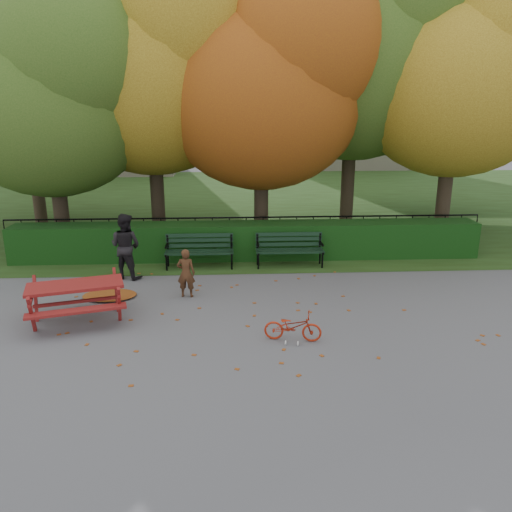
{
  "coord_description": "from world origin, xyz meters",
  "views": [
    {
      "loc": [
        -0.48,
        -9.1,
        4.05
      ],
      "look_at": [
        0.07,
        1.25,
        1.0
      ],
      "focal_mm": 35.0,
      "sensor_mm": 36.0,
      "label": 1
    }
  ],
  "objects_px": {
    "bicycle": "(293,326)",
    "tree_b": "(161,62)",
    "tree_f": "(30,59)",
    "picnic_table": "(76,292)",
    "tree_a": "(57,92)",
    "child": "(186,273)",
    "tree_c": "(274,81)",
    "bench_left": "(199,248)",
    "tree_g": "(470,72)",
    "adult": "(126,246)",
    "tree_e": "(472,72)",
    "tree_d": "(369,44)",
    "bench_right": "(289,247)"
  },
  "relations": [
    {
      "from": "tree_a",
      "to": "tree_e",
      "type": "relative_size",
      "value": 0.92
    },
    {
      "from": "bench_right",
      "to": "tree_f",
      "type": "bearing_deg",
      "value": 146.08
    },
    {
      "from": "bench_left",
      "to": "bench_right",
      "type": "relative_size",
      "value": 1.0
    },
    {
      "from": "tree_f",
      "to": "child",
      "type": "distance_m",
      "value": 10.87
    },
    {
      "from": "tree_e",
      "to": "bicycle",
      "type": "xyz_separation_m",
      "value": [
        -5.89,
        -6.61,
        -4.81
      ]
    },
    {
      "from": "tree_f",
      "to": "adult",
      "type": "xyz_separation_m",
      "value": [
        4.07,
        -6.34,
        -4.87
      ]
    },
    {
      "from": "tree_f",
      "to": "child",
      "type": "height_order",
      "value": "tree_f"
    },
    {
      "from": "tree_f",
      "to": "tree_a",
      "type": "bearing_deg",
      "value": -62.02
    },
    {
      "from": "tree_f",
      "to": "tree_g",
      "type": "height_order",
      "value": "tree_f"
    },
    {
      "from": "tree_g",
      "to": "bench_left",
      "type": "bearing_deg",
      "value": -147.83
    },
    {
      "from": "tree_a",
      "to": "tree_f",
      "type": "xyz_separation_m",
      "value": [
        -1.94,
        3.66,
        1.17
      ]
    },
    {
      "from": "tree_b",
      "to": "picnic_table",
      "type": "relative_size",
      "value": 4.11
    },
    {
      "from": "tree_d",
      "to": "bicycle",
      "type": "bearing_deg",
      "value": -111.93
    },
    {
      "from": "tree_b",
      "to": "adult",
      "type": "distance_m",
      "value": 6.01
    },
    {
      "from": "bench_left",
      "to": "child",
      "type": "relative_size",
      "value": 1.62
    },
    {
      "from": "child",
      "to": "adult",
      "type": "distance_m",
      "value": 2.13
    },
    {
      "from": "tree_e",
      "to": "adult",
      "type": "xyz_separation_m",
      "value": [
        -9.58,
        -2.87,
        -4.26
      ]
    },
    {
      "from": "tree_b",
      "to": "bench_left",
      "type": "height_order",
      "value": "tree_b"
    },
    {
      "from": "tree_e",
      "to": "tree_a",
      "type": "bearing_deg",
      "value": -179.06
    },
    {
      "from": "tree_d",
      "to": "tree_f",
      "type": "xyz_separation_m",
      "value": [
        -11.01,
        2.01,
        -0.29
      ]
    },
    {
      "from": "tree_c",
      "to": "tree_f",
      "type": "height_order",
      "value": "tree_f"
    },
    {
      "from": "tree_g",
      "to": "adult",
      "type": "bearing_deg",
      "value": -148.95
    },
    {
      "from": "tree_g",
      "to": "bicycle",
      "type": "relative_size",
      "value": 8.19
    },
    {
      "from": "tree_g",
      "to": "picnic_table",
      "type": "height_order",
      "value": "tree_g"
    },
    {
      "from": "tree_a",
      "to": "tree_b",
      "type": "distance_m",
      "value": 3.11
    },
    {
      "from": "tree_a",
      "to": "child",
      "type": "bearing_deg",
      "value": -47.69
    },
    {
      "from": "child",
      "to": "bicycle",
      "type": "xyz_separation_m",
      "value": [
        2.1,
        -2.34,
        -0.28
      ]
    },
    {
      "from": "tree_f",
      "to": "picnic_table",
      "type": "bearing_deg",
      "value": -68.12
    },
    {
      "from": "picnic_table",
      "to": "tree_e",
      "type": "bearing_deg",
      "value": 12.82
    },
    {
      "from": "tree_a",
      "to": "tree_f",
      "type": "distance_m",
      "value": 4.31
    },
    {
      "from": "tree_c",
      "to": "child",
      "type": "xyz_separation_m",
      "value": [
        -2.31,
        -4.46,
        -4.27
      ]
    },
    {
      "from": "tree_a",
      "to": "picnic_table",
      "type": "bearing_deg",
      "value": -72.66
    },
    {
      "from": "bicycle",
      "to": "tree_b",
      "type": "bearing_deg",
      "value": 32.92
    },
    {
      "from": "tree_d",
      "to": "tree_g",
      "type": "xyz_separation_m",
      "value": [
        4.46,
        2.53,
        -0.61
      ]
    },
    {
      "from": "tree_f",
      "to": "tree_g",
      "type": "bearing_deg",
      "value": 1.94
    },
    {
      "from": "tree_b",
      "to": "bicycle",
      "type": "distance_m",
      "value": 9.66
    },
    {
      "from": "tree_b",
      "to": "bench_right",
      "type": "xyz_separation_m",
      "value": [
        3.54,
        -3.04,
        -4.88
      ]
    },
    {
      "from": "tree_g",
      "to": "tree_d",
      "type": "bearing_deg",
      "value": -150.39
    },
    {
      "from": "tree_c",
      "to": "bicycle",
      "type": "bearing_deg",
      "value": -91.73
    },
    {
      "from": "tree_e",
      "to": "tree_f",
      "type": "bearing_deg",
      "value": 165.75
    },
    {
      "from": "tree_c",
      "to": "bench_left",
      "type": "xyz_separation_m",
      "value": [
        -2.13,
        -2.26,
        -4.3
      ]
    },
    {
      "from": "tree_a",
      "to": "child",
      "type": "xyz_separation_m",
      "value": [
        3.71,
        -4.08,
        -3.96
      ]
    },
    {
      "from": "bicycle",
      "to": "child",
      "type": "bearing_deg",
      "value": 52.84
    },
    {
      "from": "tree_d",
      "to": "tree_e",
      "type": "xyz_separation_m",
      "value": [
        2.64,
        -1.46,
        -0.9
      ]
    },
    {
      "from": "tree_g",
      "to": "tree_a",
      "type": "bearing_deg",
      "value": -162.81
    },
    {
      "from": "bicycle",
      "to": "bench_left",
      "type": "bearing_deg",
      "value": 33.89
    },
    {
      "from": "tree_g",
      "to": "bicycle",
      "type": "xyz_separation_m",
      "value": [
        -7.7,
        -10.6,
        -5.1
      ]
    },
    {
      "from": "tree_f",
      "to": "picnic_table",
      "type": "xyz_separation_m",
      "value": [
        3.6,
        -8.96,
        -5.09
      ]
    },
    {
      "from": "tree_e",
      "to": "tree_g",
      "type": "relative_size",
      "value": 0.95
    },
    {
      "from": "tree_g",
      "to": "tree_b",
      "type": "bearing_deg",
      "value": -164.37
    }
  ]
}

